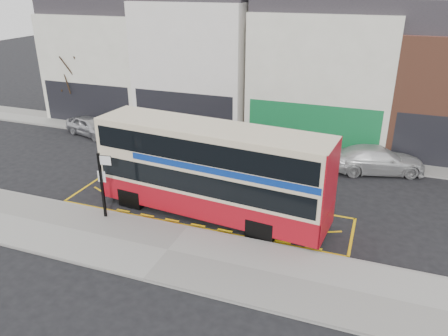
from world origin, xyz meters
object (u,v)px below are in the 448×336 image
at_px(bus_stop_post, 103,180).
at_px(street_tree_right, 366,90).
at_px(street_tree_left, 73,63).
at_px(car_silver, 90,126).
at_px(double_decker_bus, 212,170).
at_px(car_white, 378,160).
at_px(car_grey, 259,145).

bearing_deg(bus_stop_post, street_tree_right, 43.92).
bearing_deg(street_tree_left, car_silver, -42.41).
bearing_deg(street_tree_left, double_decker_bus, -34.04).
bearing_deg(car_white, car_grey, 71.89).
bearing_deg(car_silver, street_tree_right, -64.41).
height_order(bus_stop_post, street_tree_left, street_tree_left).
relative_size(double_decker_bus, bus_stop_post, 3.54).
bearing_deg(street_tree_right, car_grey, -154.88).
distance_m(double_decker_bus, bus_stop_post, 4.94).
relative_size(double_decker_bus, car_white, 2.12).
bearing_deg(street_tree_right, car_white, -66.67).
relative_size(bus_stop_post, car_grey, 0.73).
relative_size(car_grey, street_tree_left, 0.66).
bearing_deg(bus_stop_post, car_grey, 58.88).
bearing_deg(double_decker_bus, car_grey, 95.54).
bearing_deg(double_decker_bus, street_tree_right, 67.23).
relative_size(bus_stop_post, street_tree_right, 0.53).
bearing_deg(double_decker_bus, bus_stop_post, -148.96).
distance_m(bus_stop_post, street_tree_left, 16.84).
xyz_separation_m(double_decker_bus, street_tree_left, (-15.42, 10.42, 2.20)).
distance_m(car_grey, car_white, 7.13).
bearing_deg(bus_stop_post, street_tree_left, 123.45).
bearing_deg(bus_stop_post, car_silver, 121.42).
xyz_separation_m(car_white, street_tree_right, (-1.26, 2.93, 3.31)).
distance_m(car_silver, street_tree_right, 18.90).
xyz_separation_m(double_decker_bus, street_tree_right, (5.86, 10.89, 1.76)).
xyz_separation_m(bus_stop_post, street_tree_left, (-10.97, 12.55, 2.47)).
xyz_separation_m(car_white, street_tree_left, (-22.54, 2.45, 3.75)).
relative_size(double_decker_bus, car_silver, 2.79).
height_order(double_decker_bus, car_grey, double_decker_bus).
relative_size(double_decker_bus, street_tree_left, 1.70).
xyz_separation_m(car_silver, car_white, (19.58, 0.25, 0.08)).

